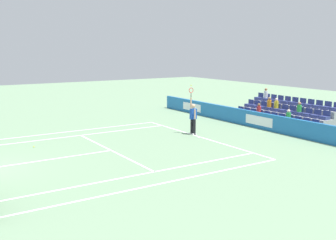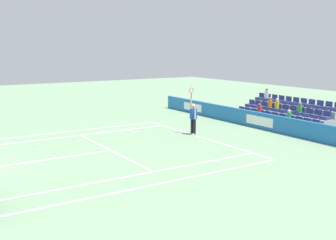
# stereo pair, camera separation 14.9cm
# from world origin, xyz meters

# --- Properties ---
(line_baseline) EXTENTS (10.97, 0.10, 0.01)m
(line_baseline) POSITION_xyz_m (0.00, -11.89, 0.00)
(line_baseline) COLOR white
(line_baseline) RESTS_ON ground
(line_service) EXTENTS (8.23, 0.10, 0.01)m
(line_service) POSITION_xyz_m (0.00, -6.40, 0.00)
(line_service) COLOR white
(line_service) RESTS_ON ground
(line_centre_service) EXTENTS (0.10, 6.40, 0.01)m
(line_centre_service) POSITION_xyz_m (0.00, -3.20, 0.00)
(line_centre_service) COLOR white
(line_centre_service) RESTS_ON ground
(line_singles_sideline_left) EXTENTS (0.10, 11.89, 0.01)m
(line_singles_sideline_left) POSITION_xyz_m (4.12, -5.95, 0.00)
(line_singles_sideline_left) COLOR white
(line_singles_sideline_left) RESTS_ON ground
(line_singles_sideline_right) EXTENTS (0.10, 11.89, 0.01)m
(line_singles_sideline_right) POSITION_xyz_m (-4.12, -5.95, 0.00)
(line_singles_sideline_right) COLOR white
(line_singles_sideline_right) RESTS_ON ground
(line_doubles_sideline_left) EXTENTS (0.10, 11.89, 0.01)m
(line_doubles_sideline_left) POSITION_xyz_m (5.49, -5.95, 0.00)
(line_doubles_sideline_left) COLOR white
(line_doubles_sideline_left) RESTS_ON ground
(line_doubles_sideline_right) EXTENTS (0.10, 11.89, 0.01)m
(line_doubles_sideline_right) POSITION_xyz_m (-5.49, -5.95, 0.00)
(line_doubles_sideline_right) COLOR white
(line_doubles_sideline_right) RESTS_ON ground
(line_centre_mark) EXTENTS (0.10, 0.20, 0.01)m
(line_centre_mark) POSITION_xyz_m (0.00, -11.79, 0.00)
(line_centre_mark) COLOR white
(line_centre_mark) RESTS_ON ground
(sponsor_barrier) EXTENTS (21.10, 0.22, 1.01)m
(sponsor_barrier) POSITION_xyz_m (0.00, -16.48, 0.51)
(sponsor_barrier) COLOR #1E66AD
(sponsor_barrier) RESTS_ON ground
(tennis_player) EXTENTS (0.53, 0.37, 2.85)m
(tennis_player) POSITION_xyz_m (0.87, -11.98, 0.99)
(tennis_player) COLOR black
(tennis_player) RESTS_ON ground
(stadium_stand) EXTENTS (6.82, 2.85, 2.17)m
(stadium_stand) POSITION_xyz_m (0.01, -18.79, 0.54)
(stadium_stand) COLOR gray
(stadium_stand) RESTS_ON ground
(loose_tennis_ball) EXTENTS (0.07, 0.07, 0.07)m
(loose_tennis_ball) POSITION_xyz_m (2.67, -3.39, 0.03)
(loose_tennis_ball) COLOR #D1E533
(loose_tennis_ball) RESTS_ON ground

